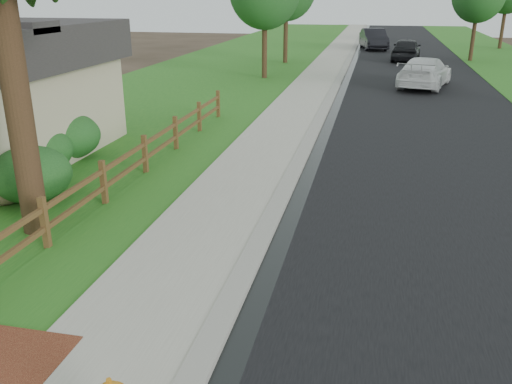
# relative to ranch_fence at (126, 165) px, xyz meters

# --- Properties ---
(ground) EXTENTS (120.00, 120.00, 0.00)m
(ground) POSITION_rel_ranch_fence_xyz_m (3.60, -6.40, -0.62)
(ground) COLOR #392C1F
(road) EXTENTS (8.00, 90.00, 0.02)m
(road) POSITION_rel_ranch_fence_xyz_m (8.20, 28.60, -0.61)
(road) COLOR black
(road) RESTS_ON ground
(curb) EXTENTS (0.40, 90.00, 0.12)m
(curb) POSITION_rel_ranch_fence_xyz_m (4.00, 28.60, -0.56)
(curb) COLOR gray
(curb) RESTS_ON ground
(wet_gutter) EXTENTS (0.50, 90.00, 0.00)m
(wet_gutter) POSITION_rel_ranch_fence_xyz_m (4.35, 28.60, -0.60)
(wet_gutter) COLOR black
(wet_gutter) RESTS_ON road
(sidewalk) EXTENTS (2.20, 90.00, 0.10)m
(sidewalk) POSITION_rel_ranch_fence_xyz_m (2.70, 28.60, -0.57)
(sidewalk) COLOR #9F9A8A
(sidewalk) RESTS_ON ground
(grass_strip) EXTENTS (1.60, 90.00, 0.06)m
(grass_strip) POSITION_rel_ranch_fence_xyz_m (0.80, 28.60, -0.59)
(grass_strip) COLOR #23631C
(grass_strip) RESTS_ON ground
(lawn_near) EXTENTS (9.00, 90.00, 0.04)m
(lawn_near) POSITION_rel_ranch_fence_xyz_m (-4.40, 28.60, -0.60)
(lawn_near) COLOR #23631C
(lawn_near) RESTS_ON ground
(verge_far) EXTENTS (6.00, 90.00, 0.04)m
(verge_far) POSITION_rel_ranch_fence_xyz_m (15.10, 28.60, -0.60)
(verge_far) COLOR #23631C
(verge_far) RESTS_ON ground
(ranch_fence) EXTENTS (0.12, 16.92, 1.10)m
(ranch_fence) POSITION_rel_ranch_fence_xyz_m (0.00, 0.00, 0.00)
(ranch_fence) COLOR #4F391A
(ranch_fence) RESTS_ON ground
(white_suv) EXTENTS (3.40, 5.67, 1.54)m
(white_suv) POSITION_rel_ranch_fence_xyz_m (8.50, 17.82, 0.17)
(white_suv) COLOR white
(white_suv) RESTS_ON road
(dark_car_mid) EXTENTS (2.35, 4.90, 1.61)m
(dark_car_mid) POSITION_rel_ranch_fence_xyz_m (8.02, 29.49, 0.21)
(dark_car_mid) COLOR black
(dark_car_mid) RESTS_ON road
(dark_car_far) EXTENTS (2.72, 5.46, 1.72)m
(dark_car_far) POSITION_rel_ranch_fence_xyz_m (5.60, 37.45, 0.26)
(dark_car_far) COLOR black
(dark_car_far) RESTS_ON road
(boulder) EXTENTS (1.19, 1.02, 0.68)m
(boulder) POSITION_rel_ranch_fence_xyz_m (-2.40, -1.70, -0.28)
(boulder) COLOR brown
(boulder) RESTS_ON ground
(shrub_b) EXTENTS (2.07, 2.07, 1.33)m
(shrub_b) POSITION_rel_ranch_fence_xyz_m (-1.83, -1.28, 0.05)
(shrub_b) COLOR #19471B
(shrub_b) RESTS_ON ground
(shrub_c) EXTENTS (2.00, 2.00, 1.21)m
(shrub_c) POSITION_rel_ranch_fence_xyz_m (-2.90, 0.85, -0.01)
(shrub_c) COLOR #19471B
(shrub_c) RESTS_ON ground
(shrub_d) EXTENTS (2.54, 2.54, 1.40)m
(shrub_d) POSITION_rel_ranch_fence_xyz_m (-2.90, 2.07, 0.08)
(shrub_d) COLOR #19471B
(shrub_d) RESTS_ON ground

